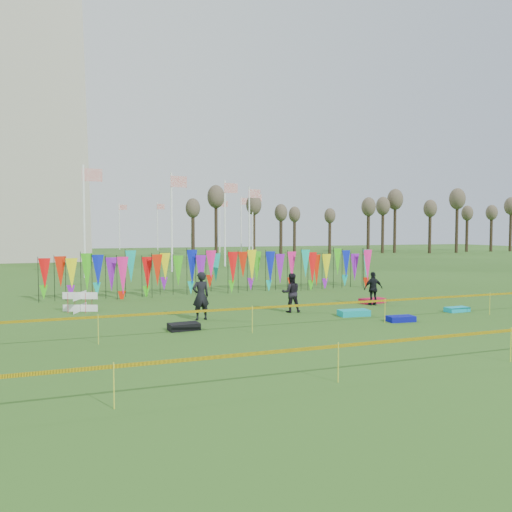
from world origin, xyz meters
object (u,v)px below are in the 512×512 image
object	(u,v)px
person_left	(201,296)
person_right	(373,289)
kite_bag_blue	(401,319)
kite_bag_black	(184,327)
kite_bag_teal	(457,309)
person_mid	(291,293)
kite_bag_red	(372,301)
kite_bag_turquoise	(354,313)
box_kite	(80,302)

from	to	relation	value
person_left	person_right	xyz separation A→B (m)	(8.20, 0.90, -0.16)
kite_bag_blue	kite_bag_black	bearing A→B (deg)	171.24
person_right	kite_bag_blue	world-z (taller)	person_right
kite_bag_black	kite_bag_teal	world-z (taller)	kite_bag_black
kite_bag_black	person_mid	bearing A→B (deg)	23.19
person_mid	kite_bag_red	world-z (taller)	person_mid
kite_bag_red	kite_bag_black	bearing A→B (deg)	-161.67
kite_bag_turquoise	kite_bag_red	xyz separation A→B (m)	(2.64, 2.72, -0.01)
kite_bag_turquoise	kite_bag_teal	bearing A→B (deg)	-7.63
kite_bag_red	person_right	bearing A→B (deg)	-120.06
box_kite	kite_bag_black	distance (m)	6.16
kite_bag_blue	person_left	bearing A→B (deg)	157.30
kite_bag_red	box_kite	bearing A→B (deg)	170.89
person_left	kite_bag_teal	world-z (taller)	person_left
kite_bag_teal	person_right	bearing A→B (deg)	129.54
kite_bag_black	kite_bag_teal	distance (m)	11.47
person_left	person_mid	world-z (taller)	person_left
box_kite	person_left	xyz separation A→B (m)	(4.27, -3.55, 0.50)
kite_bag_red	kite_bag_teal	distance (m)	3.85
kite_bag_turquoise	kite_bag_teal	world-z (taller)	kite_bag_turquoise
person_mid	kite_bag_red	bearing A→B (deg)	-153.91
person_left	kite_bag_blue	size ratio (longest dim) A/B	1.83
box_kite	person_right	xyz separation A→B (m)	(12.47, -2.64, 0.34)
kite_bag_turquoise	kite_bag_black	world-z (taller)	same
kite_bag_blue	kite_bag_teal	world-z (taller)	kite_bag_blue
person_left	kite_bag_red	world-z (taller)	person_left
person_left	kite_bag_turquoise	size ratio (longest dim) A/B	1.53
kite_bag_turquoise	kite_bag_black	distance (m)	6.92
person_right	kite_bag_teal	world-z (taller)	person_right
person_left	kite_bag_turquoise	world-z (taller)	person_left
box_kite	person_mid	distance (m)	8.77
box_kite	kite_bag_black	xyz separation A→B (m)	(3.26, -5.22, -0.30)
kite_bag_blue	kite_bag_teal	xyz separation A→B (m)	(3.56, 1.05, -0.01)
person_right	kite_bag_red	bearing A→B (deg)	-113.33
person_left	box_kite	bearing A→B (deg)	-46.18
kite_bag_blue	kite_bag_teal	distance (m)	3.71
kite_bag_black	kite_bag_teal	bearing A→B (deg)	-0.84
person_left	kite_bag_red	size ratio (longest dim) A/B	1.51
kite_bag_turquoise	kite_bag_blue	distance (m)	1.94
box_kite	kite_bag_blue	size ratio (longest dim) A/B	0.83
box_kite	kite_bag_blue	world-z (taller)	box_kite
person_right	kite_bag_blue	bearing A→B (deg)	77.83
person_right	kite_bag_red	xyz separation A→B (m)	(0.34, 0.59, -0.65)
person_right	person_left	bearing A→B (deg)	13.01
person_right	kite_bag_teal	bearing A→B (deg)	136.27
kite_bag_teal	kite_bag_red	bearing A→B (deg)	120.01
person_mid	kite_bag_red	distance (m)	4.78
person_left	kite_bag_blue	world-z (taller)	person_left
person_right	kite_bag_turquoise	bearing A→B (deg)	49.55
person_mid	person_right	world-z (taller)	person_mid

